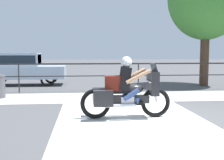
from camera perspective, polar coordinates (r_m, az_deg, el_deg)
ground_plane at (r=7.61m, az=12.81°, el=-7.31°), size 120.00×120.00×0.00m
sidewalk_band at (r=10.83m, az=7.04°, el=-3.35°), size 44.00×2.40×0.01m
crosswalk_band at (r=7.13m, az=3.92°, el=-8.04°), size 3.70×6.00×0.01m
fence_railing at (r=12.33m, az=5.38°, el=2.26°), size 36.00×0.05×1.23m
motorcycle at (r=7.19m, az=2.69°, el=-2.29°), size 2.33×0.76×1.59m
parked_car at (r=15.10m, az=-18.09°, el=2.53°), size 4.30×1.63×1.66m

